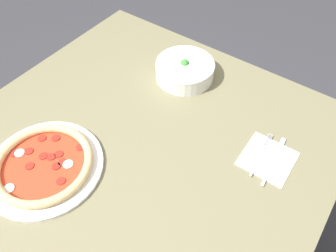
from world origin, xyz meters
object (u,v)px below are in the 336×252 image
fork (261,155)px  bowl (185,69)px  pizza (44,165)px  knife (273,163)px

fork → bowl: bearing=62.2°
bowl → pizza: bearing=-100.9°
fork → pizza: bearing=124.8°
pizza → fork: (0.51, 0.42, -0.01)m
pizza → knife: size_ratio=1.74×
pizza → knife: 0.69m
pizza → fork: bearing=39.5°
bowl → knife: (0.44, -0.17, -0.03)m
fork → knife: bearing=-103.9°
fork → knife: 0.04m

